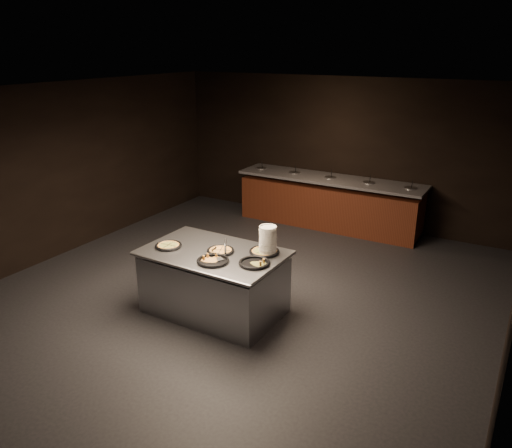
# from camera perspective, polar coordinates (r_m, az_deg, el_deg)

# --- Properties ---
(room) EXTENTS (7.02, 8.02, 2.92)m
(room) POSITION_cam_1_polar(r_m,az_deg,el_deg) (6.71, -2.84, 2.38)
(room) COLOR black
(room) RESTS_ON ground
(salad_bar) EXTENTS (3.70, 0.83, 1.18)m
(salad_bar) POSITION_cam_1_polar(r_m,az_deg,el_deg) (10.05, 8.27, 2.12)
(salad_bar) COLOR #522313
(salad_bar) RESTS_ON ground
(serving_counter) EXTENTS (1.88, 1.22, 0.89)m
(serving_counter) POSITION_cam_1_polar(r_m,az_deg,el_deg) (6.80, -4.80, -6.73)
(serving_counter) COLOR #AEB0B5
(serving_counter) RESTS_ON ground
(plate_stack) EXTENTS (0.23, 0.23, 0.38)m
(plate_stack) POSITION_cam_1_polar(r_m,az_deg,el_deg) (6.43, 1.36, -1.90)
(plate_stack) COLOR silver
(plate_stack) RESTS_ON serving_counter
(pan_veggie_whole) EXTENTS (0.36, 0.36, 0.04)m
(pan_veggie_whole) POSITION_cam_1_polar(r_m,az_deg,el_deg) (6.82, -9.98, -2.44)
(pan_veggie_whole) COLOR black
(pan_veggie_whole) RESTS_ON serving_counter
(pan_cheese_whole) EXTENTS (0.36, 0.36, 0.04)m
(pan_cheese_whole) POSITION_cam_1_polar(r_m,az_deg,el_deg) (6.57, -4.08, -3.05)
(pan_cheese_whole) COLOR black
(pan_cheese_whole) RESTS_ON serving_counter
(pan_cheese_slices_a) EXTENTS (0.40, 0.40, 0.04)m
(pan_cheese_slices_a) POSITION_cam_1_polar(r_m,az_deg,el_deg) (6.53, 0.97, -3.16)
(pan_cheese_slices_a) COLOR black
(pan_cheese_slices_a) RESTS_ON serving_counter
(pan_cheese_slices_b) EXTENTS (0.41, 0.41, 0.04)m
(pan_cheese_slices_b) POSITION_cam_1_polar(r_m,az_deg,el_deg) (6.29, -4.95, -4.19)
(pan_cheese_slices_b) COLOR black
(pan_cheese_slices_b) RESTS_ON serving_counter
(pan_veggie_slices) EXTENTS (0.40, 0.40, 0.04)m
(pan_veggie_slices) POSITION_cam_1_polar(r_m,az_deg,el_deg) (6.21, -0.17, -4.44)
(pan_veggie_slices) COLOR black
(pan_veggie_slices) RESTS_ON serving_counter
(server_left) EXTENTS (0.24, 0.29, 0.17)m
(server_left) POSITION_cam_1_polar(r_m,az_deg,el_deg) (6.55, -3.55, -2.60)
(server_left) COLOR #AEB0B5
(server_left) RESTS_ON serving_counter
(server_right) EXTENTS (0.28, 0.22, 0.16)m
(server_right) POSITION_cam_1_polar(r_m,az_deg,el_deg) (6.40, -4.65, -3.21)
(server_right) COLOR #AEB0B5
(server_right) RESTS_ON serving_counter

